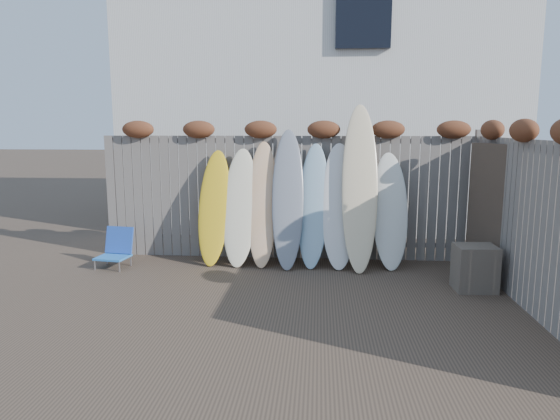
# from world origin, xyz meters

# --- Properties ---
(ground) EXTENTS (80.00, 80.00, 0.00)m
(ground) POSITION_xyz_m (0.00, 0.00, 0.00)
(ground) COLOR #493A2D
(back_fence) EXTENTS (6.05, 0.28, 2.24)m
(back_fence) POSITION_xyz_m (0.06, 2.39, 1.18)
(back_fence) COLOR slate
(back_fence) RESTS_ON ground
(right_fence) EXTENTS (0.28, 4.40, 2.24)m
(right_fence) POSITION_xyz_m (2.99, 0.25, 1.14)
(right_fence) COLOR slate
(right_fence) RESTS_ON ground
(house) EXTENTS (8.50, 5.50, 6.33)m
(house) POSITION_xyz_m (0.50, 6.50, 3.20)
(house) COLOR silver
(house) RESTS_ON ground
(beach_chair) EXTENTS (0.51, 0.54, 0.60)m
(beach_chair) POSITION_xyz_m (-2.59, 1.68, 0.28)
(beach_chair) COLOR blue
(beach_chair) RESTS_ON ground
(wooden_crate) EXTENTS (0.53, 0.45, 0.60)m
(wooden_crate) POSITION_xyz_m (2.61, 0.94, 0.30)
(wooden_crate) COLOR #605748
(wooden_crate) RESTS_ON ground
(lattice_panel) EXTENTS (0.45, 1.23, 1.92)m
(lattice_panel) POSITION_xyz_m (2.97, 1.29, 0.96)
(lattice_panel) COLOR brown
(lattice_panel) RESTS_ON ground
(surfboard_0) EXTENTS (0.56, 0.68, 1.78)m
(surfboard_0) POSITION_xyz_m (-1.10, 2.01, 0.89)
(surfboard_0) COLOR yellow
(surfboard_0) RESTS_ON ground
(surfboard_1) EXTENTS (0.58, 0.68, 1.81)m
(surfboard_1) POSITION_xyz_m (-0.69, 1.99, 0.91)
(surfboard_1) COLOR #FDF0C9
(surfboard_1) RESTS_ON ground
(surfboard_2) EXTENTS (0.48, 0.69, 1.92)m
(surfboard_2) POSITION_xyz_m (-0.34, 2.00, 0.96)
(surfboard_2) COLOR #FFA375
(surfboard_2) RESTS_ON ground
(surfboard_3) EXTENTS (0.51, 0.76, 2.11)m
(surfboard_3) POSITION_xyz_m (0.06, 1.94, 1.06)
(surfboard_3) COLOR slate
(surfboard_3) RESTS_ON ground
(surfboard_4) EXTENTS (0.53, 0.72, 1.89)m
(surfboard_4) POSITION_xyz_m (0.45, 2.00, 0.95)
(surfboard_4) COLOR #93B7CE
(surfboard_4) RESTS_ON ground
(surfboard_5) EXTENTS (0.54, 0.68, 1.90)m
(surfboard_5) POSITION_xyz_m (0.85, 1.97, 0.95)
(surfboard_5) COLOR silver
(surfboard_5) RESTS_ON ground
(surfboard_6) EXTENTS (0.55, 0.88, 2.49)m
(surfboard_6) POSITION_xyz_m (1.15, 1.92, 1.25)
(surfboard_6) COLOR beige
(surfboard_6) RESTS_ON ground
(surfboard_7) EXTENTS (0.57, 0.66, 1.76)m
(surfboard_7) POSITION_xyz_m (1.62, 2.00, 0.88)
(surfboard_7) COLOR silver
(surfboard_7) RESTS_ON ground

